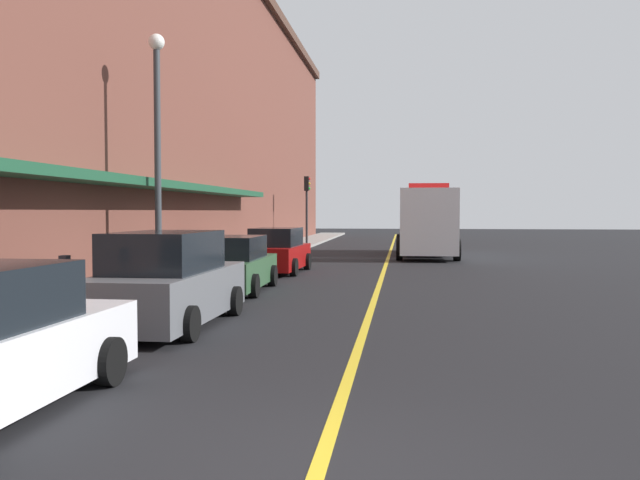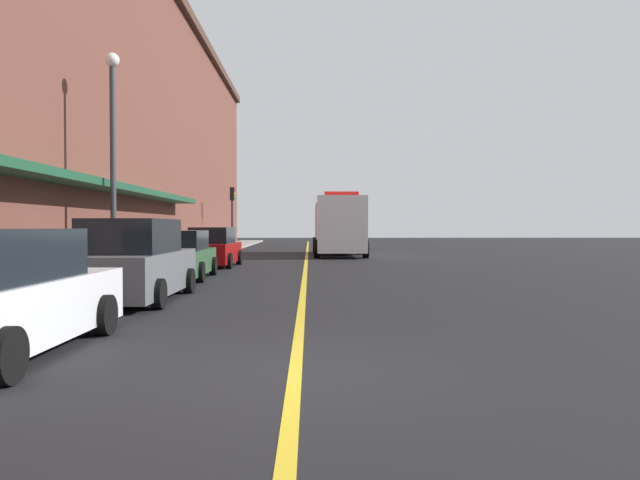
{
  "view_description": "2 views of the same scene",
  "coord_description": "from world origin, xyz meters",
  "px_view_note": "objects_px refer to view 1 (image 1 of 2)",
  "views": [
    {
      "loc": [
        0.74,
        -5.73,
        2.28
      ],
      "look_at": [
        -2.06,
        16.58,
        1.31
      ],
      "focal_mm": 37.52,
      "sensor_mm": 36.0,
      "label": 1
    },
    {
      "loc": [
        0.17,
        -7.06,
        1.72
      ],
      "look_at": [
        0.78,
        28.63,
        0.89
      ],
      "focal_mm": 33.99,
      "sensor_mm": 36.0,
      "label": 2
    }
  ],
  "objects_px": {
    "box_truck": "(426,223)",
    "parking_meter_1": "(65,279)",
    "parked_car_1": "(168,283)",
    "traffic_light_near": "(307,197)",
    "parked_car_2": "(233,265)",
    "parked_car_3": "(277,252)",
    "street_lamp_left": "(157,133)"
  },
  "relations": [
    {
      "from": "parked_car_2",
      "to": "box_truck",
      "type": "relative_size",
      "value": 0.48
    },
    {
      "from": "box_truck",
      "to": "traffic_light_near",
      "type": "distance_m",
      "value": 10.2
    },
    {
      "from": "parked_car_1",
      "to": "parked_car_3",
      "type": "xyz_separation_m",
      "value": [
        -0.04,
        11.68,
        -0.09
      ]
    },
    {
      "from": "parked_car_3",
      "to": "box_truck",
      "type": "height_order",
      "value": "box_truck"
    },
    {
      "from": "parked_car_3",
      "to": "traffic_light_near",
      "type": "relative_size",
      "value": 1.02
    },
    {
      "from": "parked_car_1",
      "to": "street_lamp_left",
      "type": "height_order",
      "value": "street_lamp_left"
    },
    {
      "from": "box_truck",
      "to": "parking_meter_1",
      "type": "bearing_deg",
      "value": -17.7
    },
    {
      "from": "traffic_light_near",
      "to": "parked_car_3",
      "type": "bearing_deg",
      "value": -85.37
    },
    {
      "from": "parking_meter_1",
      "to": "traffic_light_near",
      "type": "relative_size",
      "value": 0.31
    },
    {
      "from": "parked_car_3",
      "to": "street_lamp_left",
      "type": "xyz_separation_m",
      "value": [
        -2.05,
        -6.65,
        3.62
      ]
    },
    {
      "from": "parked_car_2",
      "to": "traffic_light_near",
      "type": "distance_m",
      "value": 23.22
    },
    {
      "from": "parking_meter_1",
      "to": "traffic_light_near",
      "type": "xyz_separation_m",
      "value": [
        0.06,
        30.08,
        2.1
      ]
    },
    {
      "from": "parked_car_1",
      "to": "box_truck",
      "type": "bearing_deg",
      "value": -14.12
    },
    {
      "from": "parked_car_3",
      "to": "parking_meter_1",
      "type": "xyz_separation_m",
      "value": [
        -1.45,
        -12.91,
        0.28
      ]
    },
    {
      "from": "parked_car_2",
      "to": "box_truck",
      "type": "xyz_separation_m",
      "value": [
        5.89,
        15.92,
        0.95
      ]
    },
    {
      "from": "parking_meter_1",
      "to": "parked_car_3",
      "type": "bearing_deg",
      "value": 83.58
    },
    {
      "from": "parking_meter_1",
      "to": "box_truck",
      "type": "bearing_deg",
      "value": 72.58
    },
    {
      "from": "box_truck",
      "to": "street_lamp_left",
      "type": "distance_m",
      "value": 18.61
    },
    {
      "from": "box_truck",
      "to": "parking_meter_1",
      "type": "relative_size",
      "value": 7.11
    },
    {
      "from": "traffic_light_near",
      "to": "parked_car_1",
      "type": "bearing_deg",
      "value": -87.16
    },
    {
      "from": "box_truck",
      "to": "traffic_light_near",
      "type": "height_order",
      "value": "traffic_light_near"
    },
    {
      "from": "street_lamp_left",
      "to": "parked_car_1",
      "type": "bearing_deg",
      "value": -67.4
    },
    {
      "from": "parked_car_3",
      "to": "traffic_light_near",
      "type": "height_order",
      "value": "traffic_light_near"
    },
    {
      "from": "parked_car_2",
      "to": "box_truck",
      "type": "distance_m",
      "value": 17.0
    },
    {
      "from": "street_lamp_left",
      "to": "traffic_light_near",
      "type": "distance_m",
      "value": 23.86
    },
    {
      "from": "box_truck",
      "to": "parking_meter_1",
      "type": "height_order",
      "value": "box_truck"
    },
    {
      "from": "parked_car_2",
      "to": "parked_car_3",
      "type": "xyz_separation_m",
      "value": [
        0.15,
        5.89,
        0.04
      ]
    },
    {
      "from": "parked_car_3",
      "to": "parked_car_2",
      "type": "bearing_deg",
      "value": -179.56
    },
    {
      "from": "box_truck",
      "to": "traffic_light_near",
      "type": "relative_size",
      "value": 2.2
    },
    {
      "from": "parked_car_1",
      "to": "traffic_light_near",
      "type": "height_order",
      "value": "traffic_light_near"
    },
    {
      "from": "parked_car_1",
      "to": "street_lamp_left",
      "type": "xyz_separation_m",
      "value": [
        -2.09,
        5.02,
        3.53
      ]
    },
    {
      "from": "parked_car_3",
      "to": "box_truck",
      "type": "xyz_separation_m",
      "value": [
        5.74,
        10.03,
        0.91
      ]
    }
  ]
}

